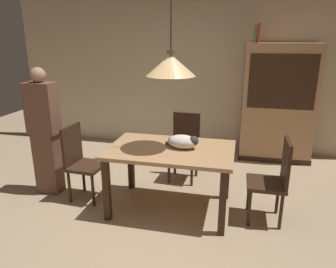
{
  "coord_description": "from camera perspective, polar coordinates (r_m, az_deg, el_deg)",
  "views": [
    {
      "loc": [
        0.85,
        -2.85,
        1.95
      ],
      "look_at": [
        0.05,
        0.58,
        0.85
      ],
      "focal_mm": 33.65,
      "sensor_mm": 36.0,
      "label": 1
    }
  ],
  "objects": [
    {
      "name": "ground",
      "position": [
        3.55,
        -3.05,
        -15.94
      ],
      "size": [
        10.0,
        10.0,
        0.0
      ],
      "primitive_type": "plane",
      "color": "tan"
    },
    {
      "name": "chair_right_side",
      "position": [
        3.55,
        18.68,
        -7.48
      ],
      "size": [
        0.4,
        0.4,
        0.93
      ],
      "color": "#382316",
      "rests_on": "ground"
    },
    {
      "name": "pendant_lamp",
      "position": [
        3.32,
        0.52,
        12.41
      ],
      "size": [
        0.52,
        0.52,
        1.3
      ],
      "color": "#E5B775"
    },
    {
      "name": "book_green_slim",
      "position": [
        5.17,
        15.5,
        17.1
      ],
      "size": [
        0.03,
        0.2,
        0.26
      ],
      "primitive_type": "cube",
      "color": "#427A4C",
      "rests_on": "hutch_bookcase"
    },
    {
      "name": "dining_table",
      "position": [
        3.55,
        0.47,
        -4.12
      ],
      "size": [
        1.4,
        0.9,
        0.75
      ],
      "color": "tan",
      "rests_on": "ground"
    },
    {
      "name": "cat_sleeping",
      "position": [
        3.49,
        2.81,
        -1.39
      ],
      "size": [
        0.39,
        0.25,
        0.16
      ],
      "color": "silver",
      "rests_on": "dining_table"
    },
    {
      "name": "back_wall",
      "position": [
        5.58,
        4.44,
        12.17
      ],
      "size": [
        6.4,
        0.1,
        2.9
      ],
      "primitive_type": "cube",
      "color": "beige",
      "rests_on": "ground"
    },
    {
      "name": "chair_far_back",
      "position": [
        4.4,
        3.04,
        -1.72
      ],
      "size": [
        0.42,
        0.42,
        0.93
      ],
      "color": "#382316",
      "rests_on": "ground"
    },
    {
      "name": "person_standing",
      "position": [
        4.19,
        -21.42,
        0.28
      ],
      "size": [
        0.36,
        0.22,
        1.6
      ],
      "color": "brown",
      "rests_on": "ground"
    },
    {
      "name": "chair_left_side",
      "position": [
        3.99,
        -15.58,
        -4.43
      ],
      "size": [
        0.42,
        0.42,
        0.93
      ],
      "color": "#382316",
      "rests_on": "ground"
    },
    {
      "name": "hutch_bookcase",
      "position": [
        5.3,
        19.28,
        4.85
      ],
      "size": [
        1.12,
        0.45,
        1.85
      ],
      "color": "tan",
      "rests_on": "ground"
    },
    {
      "name": "book_red_tall",
      "position": [
        5.17,
        16.08,
        17.17
      ],
      "size": [
        0.04,
        0.22,
        0.28
      ],
      "primitive_type": "cube",
      "color": "#B73833",
      "rests_on": "hutch_bookcase"
    }
  ]
}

